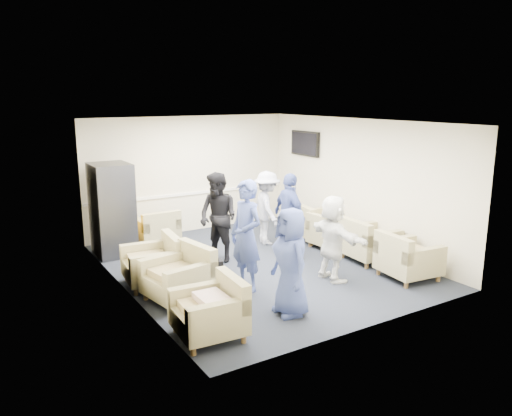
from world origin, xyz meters
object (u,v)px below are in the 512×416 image
armchair_corner (157,231)px  person_mid_right (290,216)px  person_front_left (291,262)px  person_front_right (333,238)px  armchair_right_midfar (330,234)px  armchair_right_far (315,225)px  person_mid_left (246,236)px  person_back_left (218,217)px  armchair_left_far (155,264)px  vending_machine (113,209)px  person_back_right (267,208)px  armchair_right_midnear (367,243)px  armchair_right_near (406,259)px  armchair_left_near (213,313)px  armchair_left_mid (181,278)px

armchair_corner → person_mid_right: person_mid_right is taller
person_mid_right → person_front_left: bearing=147.5°
person_mid_right → person_front_right: person_mid_right is taller
armchair_right_midfar → armchair_right_far: size_ratio=0.90×
person_mid_left → person_back_left: person_mid_left is taller
armchair_left_far → vending_machine: size_ratio=0.52×
vending_machine → person_back_right: size_ratio=1.17×
armchair_right_midnear → armchair_corner: armchair_right_midnear is taller
armchair_right_midnear → armchair_corner: 4.39m
person_front_left → person_back_right: person_front_left is taller
armchair_right_near → armchair_left_near: bearing=98.5°
armchair_right_midnear → person_mid_left: (-2.75, -0.03, 0.57)m
armchair_right_midfar → armchair_corner: armchair_corner is taller
armchair_corner → person_mid_right: (1.99, -2.08, 0.51)m
armchair_right_midnear → armchair_right_far: 1.66m
armchair_right_near → person_back_right: bearing=22.8°
armchair_left_near → person_back_right: size_ratio=0.58×
person_front_right → armchair_right_midfar: bearing=-36.3°
person_back_right → armchair_right_near: bearing=-148.6°
armchair_left_mid → armchair_right_near: size_ratio=1.08×
person_back_left → person_front_right: (1.21, -1.95, -0.11)m
armchair_corner → vending_machine: (-0.94, -0.09, 0.59)m
person_front_left → person_back_left: 2.72m
armchair_left_mid → person_mid_right: size_ratio=0.62×
armchair_left_near → armchair_right_midfar: size_ratio=1.07×
person_front_left → person_back_left: bearing=-178.2°
person_mid_left → person_back_right: size_ratio=1.16×
armchair_right_near → person_mid_left: size_ratio=0.53×
person_mid_right → person_front_right: size_ratio=1.12×
armchair_left_far → armchair_right_far: armchair_left_far is taller
vending_machine → person_front_left: size_ratio=1.16×
armchair_right_midfar → person_back_left: bearing=72.9°
armchair_left_far → armchair_right_far: (3.98, 0.66, -0.01)m
armchair_corner → armchair_left_far: bearing=67.5°
armchair_right_near → vending_machine: size_ratio=0.52×
person_mid_left → armchair_right_near: bearing=60.2°
armchair_right_near → person_front_left: (-2.57, -0.11, 0.45)m
person_back_left → person_mid_right: bearing=48.9°
armchair_right_near → person_back_right: 3.23m
vending_machine → person_mid_left: 3.31m
armchair_right_midnear → person_back_right: person_back_right is taller
person_back_right → armchair_left_mid: bearing=138.2°
person_front_right → armchair_right_near: bearing=-117.3°
armchair_right_near → armchair_right_far: bearing=3.1°
armchair_left_far → armchair_right_midfar: armchair_left_far is taller
armchair_corner → person_back_right: 2.41m
armchair_right_midnear → person_back_right: size_ratio=0.60×
armchair_right_midnear → person_front_right: bearing=113.1°
armchair_left_far → person_mid_left: 1.67m
person_mid_right → person_front_right: 1.45m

